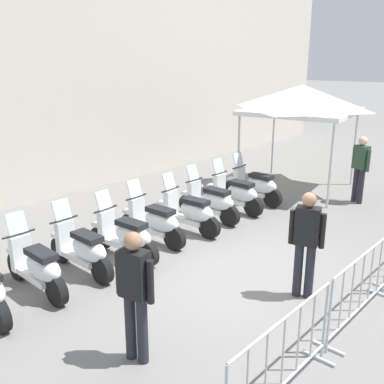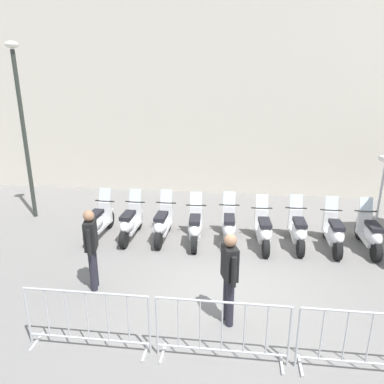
% 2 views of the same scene
% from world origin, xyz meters
% --- Properties ---
extents(ground_plane, '(120.00, 120.00, 0.00)m').
position_xyz_m(ground_plane, '(0.00, 0.00, 0.00)').
color(ground_plane, slate).
extents(motorcycle_1, '(0.68, 1.71, 1.24)m').
position_xyz_m(motorcycle_1, '(-2.21, 2.73, 0.45)').
color(motorcycle_1, black).
rests_on(motorcycle_1, ground).
extents(motorcycle_2, '(0.67, 1.72, 1.24)m').
position_xyz_m(motorcycle_2, '(-1.33, 2.61, 0.45)').
color(motorcycle_2, black).
rests_on(motorcycle_2, ground).
extents(motorcycle_3, '(0.58, 1.73, 1.24)m').
position_xyz_m(motorcycle_3, '(-0.47, 2.35, 0.45)').
color(motorcycle_3, black).
rests_on(motorcycle_3, ground).
extents(motorcycle_4, '(0.62, 1.72, 1.24)m').
position_xyz_m(motorcycle_4, '(0.42, 2.33, 0.45)').
color(motorcycle_4, black).
rests_on(motorcycle_4, ground).
extents(motorcycle_5, '(0.58, 1.73, 1.24)m').
position_xyz_m(motorcycle_5, '(1.26, 2.04, 0.45)').
color(motorcycle_5, black).
rests_on(motorcycle_5, ground).
extents(motorcycle_6, '(0.65, 1.72, 1.24)m').
position_xyz_m(motorcycle_6, '(2.15, 2.00, 0.45)').
color(motorcycle_6, black).
rests_on(motorcycle_6, ground).
extents(motorcycle_7, '(0.68, 1.71, 1.24)m').
position_xyz_m(motorcycle_7, '(3.00, 1.80, 0.45)').
color(motorcycle_7, black).
rests_on(motorcycle_7, ground).
extents(motorcycle_8, '(0.66, 1.72, 1.24)m').
position_xyz_m(motorcycle_8, '(3.88, 1.67, 0.45)').
color(motorcycle_8, black).
rests_on(motorcycle_8, ground).
extents(barrier_segment_0, '(2.02, 0.77, 1.07)m').
position_xyz_m(barrier_segment_0, '(-2.43, -1.46, 0.52)').
color(barrier_segment_0, '#B2B5B7').
rests_on(barrier_segment_0, ground).
extents(barrier_segment_1, '(2.02, 0.77, 1.07)m').
position_xyz_m(barrier_segment_1, '(-0.33, -1.84, 0.52)').
color(barrier_segment_1, '#B2B5B7').
rests_on(barrier_segment_1, ground).
extents(officer_near_row_end, '(0.27, 0.54, 1.73)m').
position_xyz_m(officer_near_row_end, '(-0.09, -0.93, 0.98)').
color(officer_near_row_end, '#23232D').
rests_on(officer_near_row_end, ground).
extents(officer_mid_plaza, '(0.23, 0.55, 1.73)m').
position_xyz_m(officer_mid_plaza, '(-2.70, 0.34, 0.98)').
color(officer_mid_plaza, '#23232D').
rests_on(officer_mid_plaza, ground).
extents(officer_by_barriers, '(0.37, 0.49, 1.73)m').
position_xyz_m(officer_by_barriers, '(5.30, -0.58, 0.98)').
color(officer_by_barriers, '#23232D').
rests_on(officer_by_barriers, ground).
extents(canopy_tent, '(2.77, 2.77, 2.91)m').
position_xyz_m(canopy_tent, '(5.71, 1.20, 2.52)').
color(canopy_tent, silver).
rests_on(canopy_tent, ground).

